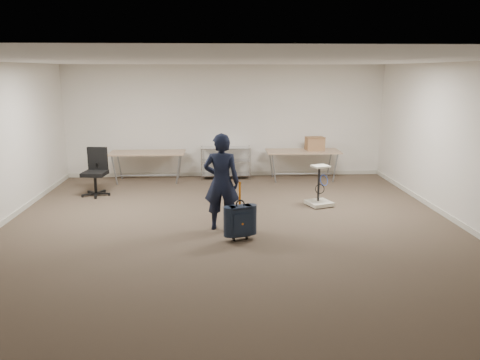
{
  "coord_description": "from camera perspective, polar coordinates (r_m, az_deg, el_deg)",
  "views": [
    {
      "loc": [
        -0.24,
        -7.32,
        2.65
      ],
      "look_at": [
        0.16,
        0.3,
        0.86
      ],
      "focal_mm": 35.0,
      "sensor_mm": 36.0,
      "label": 1
    }
  ],
  "objects": [
    {
      "name": "ground",
      "position": [
        7.78,
        -1.03,
        -6.7
      ],
      "size": [
        9.0,
        9.0,
        0.0
      ],
      "primitive_type": "plane",
      "color": "#423528",
      "rests_on": "ground"
    },
    {
      "name": "room_shell",
      "position": [
        9.08,
        -1.34,
        -3.44
      ],
      "size": [
        8.0,
        9.0,
        9.0
      ],
      "color": "silver",
      "rests_on": "ground"
    },
    {
      "name": "folding_table_left",
      "position": [
        11.56,
        -11.21,
        3.11
      ],
      "size": [
        1.8,
        0.75,
        0.73
      ],
      "color": "#A18063",
      "rests_on": "ground"
    },
    {
      "name": "folding_table_right",
      "position": [
        11.64,
        7.67,
        3.32
      ],
      "size": [
        1.8,
        0.75,
        0.73
      ],
      "color": "#A18063",
      "rests_on": "ground"
    },
    {
      "name": "wire_shelf",
      "position": [
        11.73,
        -1.76,
        2.33
      ],
      "size": [
        1.22,
        0.47,
        0.8
      ],
      "color": "silver",
      "rests_on": "ground"
    },
    {
      "name": "person",
      "position": [
        7.84,
        -2.27,
        -0.25
      ],
      "size": [
        0.65,
        0.48,
        1.66
      ],
      "primitive_type": "imported",
      "rotation": [
        0.0,
        0.0,
        3.0
      ],
      "color": "black",
      "rests_on": "ground"
    },
    {
      "name": "suitcase",
      "position": [
        7.44,
        0.02,
        -4.99
      ],
      "size": [
        0.39,
        0.29,
        0.96
      ],
      "color": "black",
      "rests_on": "ground"
    },
    {
      "name": "office_chair",
      "position": [
        10.62,
        -17.15,
        -0.12
      ],
      "size": [
        0.62,
        0.62,
        1.03
      ],
      "color": "black",
      "rests_on": "ground"
    },
    {
      "name": "equipment_cart",
      "position": [
        9.49,
        9.67,
        -1.85
      ],
      "size": [
        0.57,
        0.57,
        0.83
      ],
      "color": "beige",
      "rests_on": "ground"
    },
    {
      "name": "cardboard_box",
      "position": [
        11.72,
        9.11,
        4.41
      ],
      "size": [
        0.46,
        0.36,
        0.33
      ],
      "primitive_type": "cube",
      "rotation": [
        0.0,
        0.0,
        0.07
      ],
      "color": "#A47E4C",
      "rests_on": "folding_table_right"
    }
  ]
}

